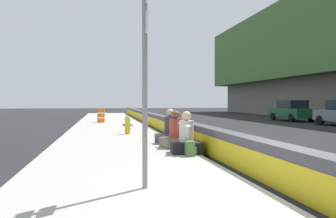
# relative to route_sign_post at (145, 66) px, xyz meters

# --- Properties ---
(ground_plane) EXTENTS (160.00, 160.00, 0.00)m
(ground_plane) POSITION_rel_route_sign_post_xyz_m (-0.28, -2.42, -2.21)
(ground_plane) COLOR #232326
(ground_plane) RESTS_ON ground
(sidewalk_strip) EXTENTS (80.00, 4.40, 0.14)m
(sidewalk_strip) POSITION_rel_route_sign_post_xyz_m (-0.28, 0.23, -2.14)
(sidewalk_strip) COLOR #A8A59E
(sidewalk_strip) RESTS_ON ground_plane
(jersey_barrier) EXTENTS (76.00, 0.45, 0.85)m
(jersey_barrier) POSITION_rel_route_sign_post_xyz_m (-0.28, -2.41, -1.79)
(jersey_barrier) COLOR #47474C
(jersey_barrier) RESTS_ON ground_plane
(route_sign_post) EXTENTS (0.44, 0.09, 3.60)m
(route_sign_post) POSITION_rel_route_sign_post_xyz_m (0.00, 0.00, 0.00)
(route_sign_post) COLOR gray
(route_sign_post) RESTS_ON sidewalk_strip
(fire_hydrant) EXTENTS (0.26, 0.46, 0.88)m
(fire_hydrant) POSITION_rel_route_sign_post_xyz_m (10.26, -0.40, -1.62)
(fire_hydrant) COLOR gold
(fire_hydrant) RESTS_ON sidewalk_strip
(seated_person_foreground) EXTENTS (0.80, 0.92, 1.20)m
(seated_person_foreground) POSITION_rel_route_sign_post_xyz_m (3.88, -1.64, -1.70)
(seated_person_foreground) COLOR black
(seated_person_foreground) RESTS_ON sidewalk_strip
(seated_person_middle) EXTENTS (0.89, 0.99, 1.18)m
(seated_person_middle) POSITION_rel_route_sign_post_xyz_m (5.21, -1.59, -1.70)
(seated_person_middle) COLOR #706651
(seated_person_middle) RESTS_ON sidewalk_strip
(seated_person_rear) EXTENTS (0.98, 1.06, 1.21)m
(seated_person_rear) POSITION_rel_route_sign_post_xyz_m (6.43, -1.65, -1.69)
(seated_person_rear) COLOR #424247
(seated_person_rear) RESTS_ON sidewalk_strip
(backpack) EXTENTS (0.32, 0.28, 0.40)m
(backpack) POSITION_rel_route_sign_post_xyz_m (3.38, -1.62, -1.88)
(backpack) COLOR #4C7A3D
(backpack) RESTS_ON sidewalk_strip
(construction_barrel) EXTENTS (0.54, 0.54, 0.95)m
(construction_barrel) POSITION_rel_route_sign_post_xyz_m (19.47, 0.81, -1.59)
(construction_barrel) COLOR orange
(construction_barrel) RESTS_ON sidewalk_strip
(parked_car_midline) EXTENTS (4.55, 2.05, 1.71)m
(parked_car_midline) POSITION_rel_route_sign_post_xyz_m (21.04, -14.54, -1.35)
(parked_car_midline) COLOR #145128
(parked_car_midline) RESTS_ON ground_plane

